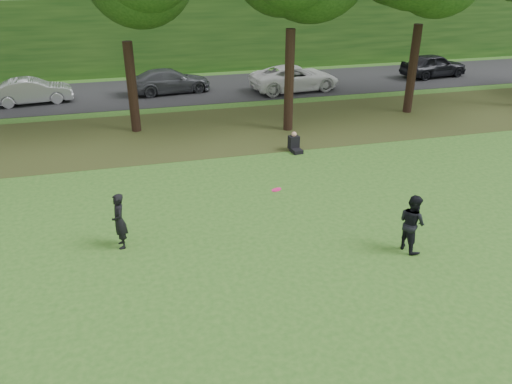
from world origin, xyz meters
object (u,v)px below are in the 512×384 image
player_right (412,223)px  seated_person (294,144)px  player_left (119,221)px  frisbee (276,190)px

player_right → seated_person: 8.25m
player_right → seated_person: bearing=-7.1°
player_left → seated_person: bearing=122.0°
frisbee → seated_person: (2.90, 6.98, -1.42)m
player_right → seated_person: player_right is taller
player_right → frisbee: frisbee is taller
player_left → frisbee: size_ratio=4.35×
player_left → frisbee: 4.51m
seated_person → player_right: bearing=-92.5°
frisbee → seated_person: 7.69m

